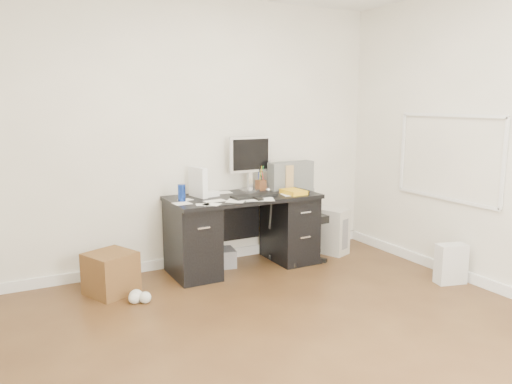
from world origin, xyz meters
TOP-DOWN VIEW (x-y plane):
  - ground at (0.00, 0.00)m, footprint 4.00×4.00m
  - room_shell at (0.03, 0.03)m, footprint 4.02×4.02m
  - desk at (0.30, 1.65)m, footprint 1.50×0.70m
  - loose_papers at (0.10, 1.60)m, footprint 1.10×0.60m
  - lcd_monitor at (0.48, 1.85)m, footprint 0.46×0.27m
  - keyboard at (0.35, 1.51)m, footprint 0.47×0.19m
  - computer_mouse at (0.60, 1.67)m, footprint 0.07×0.07m
  - travel_mug at (-0.34, 1.65)m, footprint 0.07×0.07m
  - white_binder at (-0.13, 1.79)m, footprint 0.17×0.27m
  - magazine_file at (0.88, 1.77)m, footprint 0.16×0.25m
  - pen_cup at (0.60, 1.83)m, footprint 0.12×0.12m
  - yellow_book at (0.80, 1.48)m, footprint 0.21×0.26m
  - paper_remote at (0.35, 1.39)m, footprint 0.34×0.31m
  - office_chair at (0.94, 1.59)m, footprint 0.62×0.62m
  - pc_tower at (1.36, 1.70)m, footprint 0.39×0.55m
  - shopping_bag at (1.81, 0.33)m, footprint 0.32×0.26m
  - wicker_basket at (-1.05, 1.55)m, footprint 0.49×0.49m
  - desk_printer at (0.09, 1.78)m, footprint 0.35×0.30m

SIDE VIEW (x-z plane):
  - ground at x=0.00m, z-range 0.00..0.00m
  - desk_printer at x=0.09m, z-range 0.00..0.18m
  - wicker_basket at x=-1.05m, z-range 0.00..0.37m
  - shopping_bag at x=1.81m, z-range 0.00..0.38m
  - pc_tower at x=1.36m, z-range 0.00..0.51m
  - desk at x=0.30m, z-range 0.02..0.77m
  - office_chair at x=0.94m, z-range 0.00..1.04m
  - loose_papers at x=0.10m, z-range 0.75..0.75m
  - paper_remote at x=0.35m, z-range 0.75..0.77m
  - keyboard at x=0.35m, z-range 0.75..0.78m
  - yellow_book at x=0.80m, z-range 0.75..0.79m
  - computer_mouse at x=0.60m, z-range 0.75..0.80m
  - travel_mug at x=-0.34m, z-range 0.75..0.91m
  - pen_cup at x=0.60m, z-range 0.75..1.01m
  - magazine_file at x=0.88m, z-range 0.75..1.02m
  - white_binder at x=-0.13m, z-range 0.75..1.04m
  - lcd_monitor at x=0.48m, z-range 0.75..1.33m
  - room_shell at x=0.03m, z-range 0.30..3.01m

